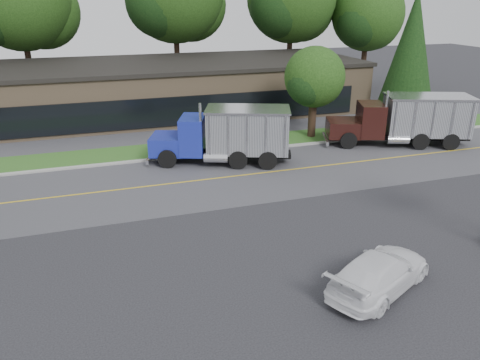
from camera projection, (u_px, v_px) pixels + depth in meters
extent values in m
plane|color=#37373C|center=(248.00, 264.00, 17.82)|extent=(140.00, 140.00, 0.00)
cube|color=#5B5B61|center=(195.00, 181.00, 25.78)|extent=(60.00, 8.00, 0.02)
cube|color=gold|center=(195.00, 181.00, 25.78)|extent=(60.00, 0.12, 0.01)
cube|color=#9E9E99|center=(180.00, 158.00, 29.50)|extent=(60.00, 0.30, 0.12)
cube|color=#32591E|center=(175.00, 149.00, 31.09)|extent=(60.00, 3.40, 0.03)
cube|color=#5B5B61|center=(163.00, 130.00, 35.51)|extent=(60.00, 7.00, 0.02)
cube|color=#8A7054|center=(173.00, 89.00, 40.66)|extent=(32.00, 12.00, 4.00)
cylinder|color=#382619|center=(31.00, 76.00, 44.09)|extent=(0.56, 0.56, 5.00)
sphere|color=#18340E|center=(42.00, 12.00, 43.52)|extent=(6.85, 6.85, 6.85)
sphere|color=black|center=(2.00, 9.00, 40.75)|extent=(6.28, 6.28, 6.28)
cylinder|color=#382619|center=(178.00, 67.00, 48.07)|extent=(0.56, 0.56, 5.31)
sphere|color=#18340E|center=(190.00, 5.00, 47.46)|extent=(7.29, 7.29, 7.29)
sphere|color=black|center=(161.00, 2.00, 44.51)|extent=(6.68, 6.68, 6.68)
cylinder|color=#382619|center=(289.00, 65.00, 50.68)|extent=(0.56, 0.56, 5.06)
sphere|color=#18340E|center=(301.00, 8.00, 50.10)|extent=(6.95, 6.95, 6.95)
sphere|color=black|center=(281.00, 6.00, 47.29)|extent=(6.37, 6.37, 6.37)
cylinder|color=#382619|center=(363.00, 68.00, 51.38)|extent=(0.56, 0.56, 4.14)
sphere|color=#18340E|center=(368.00, 14.00, 49.32)|extent=(7.57, 7.57, 7.57)
sphere|color=#18340E|center=(374.00, 23.00, 50.91)|extent=(5.68, 5.68, 5.68)
sphere|color=black|center=(361.00, 22.00, 48.61)|extent=(5.20, 5.20, 5.20)
cylinder|color=#382619|center=(403.00, 111.00, 39.31)|extent=(0.44, 0.44, 1.00)
cone|color=black|center=(411.00, 49.00, 37.45)|extent=(4.46, 4.46, 9.11)
cylinder|color=#382619|center=(312.00, 121.00, 33.54)|extent=(0.56, 0.56, 2.30)
sphere|color=#18340E|center=(314.00, 77.00, 32.39)|extent=(4.21, 4.21, 4.21)
sphere|color=#18340E|center=(321.00, 83.00, 33.28)|extent=(3.16, 3.16, 3.16)
sphere|color=black|center=(308.00, 84.00, 32.00)|extent=(2.89, 2.89, 2.89)
cube|color=black|center=(225.00, 153.00, 28.49)|extent=(7.85, 3.76, 0.28)
cube|color=#1C299E|center=(168.00, 144.00, 28.43)|extent=(2.60, 2.83, 1.10)
cube|color=#1C299E|center=(193.00, 135.00, 28.15)|extent=(2.15, 2.74, 2.20)
cube|color=black|center=(183.00, 128.00, 28.03)|extent=(0.80, 1.99, 0.90)
cube|color=silver|center=(248.00, 131.00, 27.90)|extent=(5.36, 4.03, 2.50)
cube|color=silver|center=(248.00, 109.00, 27.42)|extent=(5.56, 4.22, 0.12)
cylinder|color=black|center=(174.00, 147.00, 29.70)|extent=(1.15, 0.72, 1.10)
cylinder|color=black|center=(167.00, 159.00, 27.56)|extent=(1.15, 0.72, 1.10)
cylinder|color=black|center=(254.00, 148.00, 29.48)|extent=(1.15, 0.72, 1.10)
cylinder|color=black|center=(253.00, 160.00, 27.34)|extent=(1.15, 0.72, 1.10)
cube|color=black|center=(400.00, 136.00, 31.95)|extent=(8.81, 4.09, 0.28)
cube|color=black|center=(343.00, 128.00, 31.90)|extent=(2.83, 2.91, 1.10)
cube|color=black|center=(370.00, 120.00, 31.61)|extent=(2.31, 2.80, 2.20)
cube|color=black|center=(361.00, 114.00, 31.49)|extent=(0.79, 1.99, 0.90)
cube|color=silver|center=(427.00, 116.00, 31.35)|extent=(5.93, 4.23, 2.50)
cube|color=silver|center=(430.00, 96.00, 30.88)|extent=(6.12, 4.42, 0.12)
cylinder|color=black|center=(343.00, 131.00, 33.16)|extent=(1.15, 0.71, 1.10)
cylinder|color=black|center=(348.00, 140.00, 31.02)|extent=(1.15, 0.71, 1.10)
cylinder|color=black|center=(424.00, 132.00, 32.94)|extent=(1.15, 0.71, 1.10)
cylinder|color=black|center=(435.00, 142.00, 30.80)|extent=(1.15, 0.71, 1.10)
imported|color=white|center=(380.00, 272.00, 16.06)|extent=(5.03, 3.82, 1.36)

